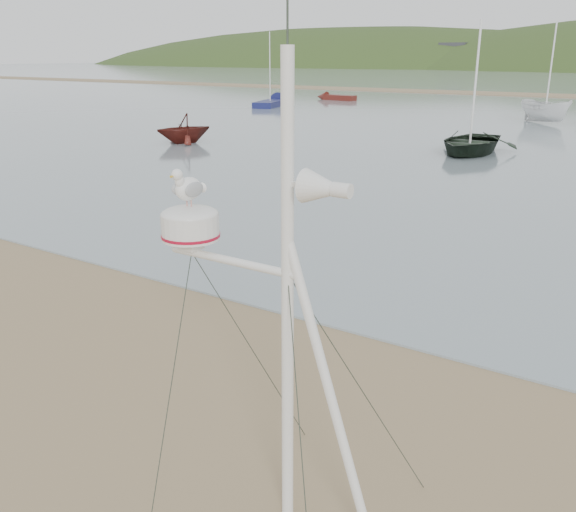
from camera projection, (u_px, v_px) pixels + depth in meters
The scene contains 7 objects.
ground at pixel (76, 411), 7.87m from camera, with size 560.00×560.00×0.00m, color #7E6748.
mast_rig at pixel (279, 400), 5.70m from camera, with size 2.40×2.56×5.41m.
boat_dark at pixel (474, 98), 27.31m from camera, with size 3.52×1.02×4.94m, color black.
boat_red at pixel (183, 115), 30.98m from camera, with size 2.45×1.50×2.84m, color #4E1712.
boat_white at pixel (548, 91), 39.71m from camera, with size 1.58×1.62×4.20m, color white.
sailboat_blue_near at pixel (276, 102), 55.03m from camera, with size 3.66×6.99×6.78m.
dinghy_red_far at pixel (332, 97), 61.35m from camera, with size 4.57×1.54×1.09m.
Camera 1 is at (6.04, -4.22, 4.38)m, focal length 38.00 mm.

